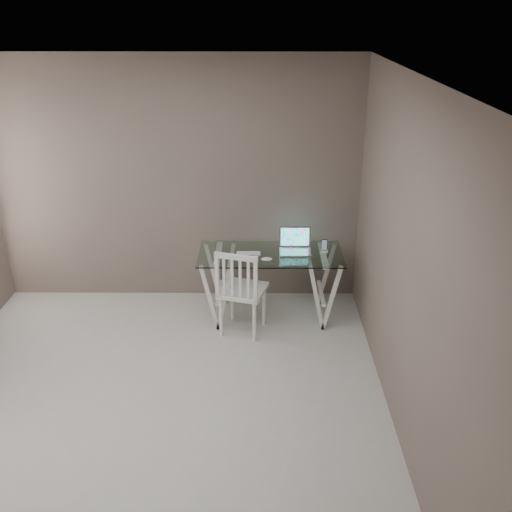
% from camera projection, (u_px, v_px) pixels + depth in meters
% --- Properties ---
extents(room, '(4.50, 4.52, 2.71)m').
position_uv_depth(room, '(123.00, 225.00, 4.00)').
color(room, '#B5B2AE').
rests_on(room, ground).
extents(desk, '(1.50, 0.70, 0.75)m').
position_uv_depth(desk, '(270.00, 284.00, 6.10)').
color(desk, silver).
rests_on(desk, ground).
extents(chair, '(0.54, 0.54, 0.96)m').
position_uv_depth(chair, '(240.00, 288.00, 5.70)').
color(chair, white).
rests_on(chair, ground).
extents(laptop, '(0.33, 0.28, 0.23)m').
position_uv_depth(laptop, '(295.00, 246.00, 6.00)').
color(laptop, '#B5B4B9').
rests_on(laptop, desk).
extents(keyboard, '(0.27, 0.11, 0.01)m').
position_uv_depth(keyboard, '(248.00, 253.00, 5.94)').
color(keyboard, silver).
rests_on(keyboard, desk).
extents(mouse, '(0.11, 0.07, 0.04)m').
position_uv_depth(mouse, '(267.00, 259.00, 5.78)').
color(mouse, silver).
rests_on(mouse, desk).
extents(phone_dock, '(0.07, 0.07, 0.13)m').
position_uv_depth(phone_dock, '(324.00, 248.00, 5.98)').
color(phone_dock, white).
rests_on(phone_dock, desk).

